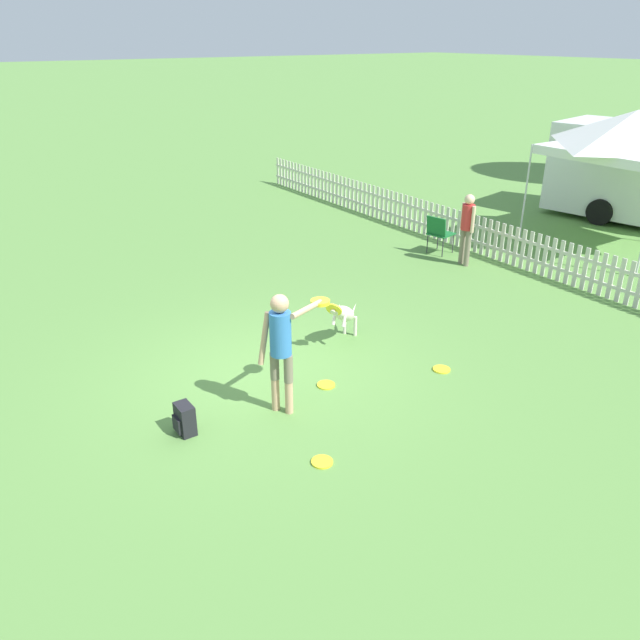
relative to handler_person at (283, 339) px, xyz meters
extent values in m
plane|color=#5B8C42|center=(-0.89, 0.27, -1.06)|extent=(240.00, 240.00, 0.00)
cylinder|color=tan|center=(-0.07, -0.09, -0.82)|extent=(0.11, 0.11, 0.47)
cylinder|color=#7A705B|center=(-0.07, -0.09, -0.39)|extent=(0.12, 0.12, 0.39)
cylinder|color=tan|center=(0.10, 0.02, -0.82)|extent=(0.11, 0.11, 0.47)
cylinder|color=#7A705B|center=(0.10, 0.02, -0.39)|extent=(0.12, 0.12, 0.39)
cylinder|color=#3372BF|center=(0.01, -0.04, 0.09)|extent=(0.39, 0.39, 0.59)
sphere|color=tan|center=(0.01, -0.04, 0.51)|extent=(0.24, 0.24, 0.24)
cylinder|color=tan|center=(-0.13, -0.19, 0.01)|extent=(0.08, 0.21, 0.72)
cylinder|color=tan|center=(0.00, 0.37, 0.33)|extent=(0.38, 0.68, 0.14)
cylinder|color=yellow|center=(-0.15, 0.69, 0.28)|extent=(0.26, 0.26, 0.02)
cylinder|color=yellow|center=(-0.15, 0.69, 0.31)|extent=(0.26, 0.26, 0.02)
ellipsoid|color=beige|center=(-1.18, 1.87, -0.56)|extent=(0.59, 0.72, 0.53)
ellipsoid|color=silver|center=(-1.18, 1.87, -0.60)|extent=(0.32, 0.38, 0.26)
sphere|color=beige|center=(-0.98, 1.56, -0.35)|extent=(0.16, 0.16, 0.16)
cone|color=beige|center=(-0.95, 1.50, -0.31)|extent=(0.15, 0.17, 0.14)
cylinder|color=yellow|center=(-0.95, 1.50, -0.31)|extent=(0.30, 0.27, 0.24)
cone|color=beige|center=(-0.96, 1.61, -0.28)|extent=(0.05, 0.05, 0.07)
cone|color=beige|center=(-1.04, 1.55, -0.28)|extent=(0.05, 0.05, 0.07)
cylinder|color=silver|center=(-1.25, 2.16, -0.89)|extent=(0.06, 0.06, 0.34)
cylinder|color=silver|center=(-1.41, 2.06, -0.89)|extent=(0.06, 0.06, 0.34)
cylinder|color=silver|center=(-1.00, 1.75, -0.54)|extent=(0.13, 0.17, 0.27)
cylinder|color=silver|center=(-1.15, 1.66, -0.54)|extent=(0.13, 0.17, 0.27)
cone|color=beige|center=(-1.40, 2.23, -0.67)|extent=(0.22, 0.30, 0.21)
cylinder|color=yellow|center=(0.43, 2.51, -1.05)|extent=(0.26, 0.26, 0.02)
cylinder|color=yellow|center=(1.23, -0.24, -1.05)|extent=(0.26, 0.26, 0.02)
cylinder|color=yellow|center=(-0.19, 0.82, -1.05)|extent=(0.26, 0.26, 0.02)
cube|color=black|center=(-0.25, -1.31, -0.85)|extent=(0.29, 0.19, 0.41)
cube|color=black|center=(-0.25, -1.42, -0.89)|extent=(0.20, 0.04, 0.20)
cube|color=beige|center=(-0.89, 7.10, -0.80)|extent=(22.16, 0.04, 0.06)
cube|color=beige|center=(-0.89, 7.10, -0.44)|extent=(22.16, 0.04, 0.06)
cube|color=beige|center=(-11.88, 7.10, -0.63)|extent=(0.09, 0.02, 0.86)
cube|color=beige|center=(-11.69, 7.10, -0.63)|extent=(0.09, 0.02, 0.86)
cube|color=beige|center=(-11.51, 7.10, -0.63)|extent=(0.09, 0.02, 0.86)
cube|color=beige|center=(-11.32, 7.10, -0.63)|extent=(0.09, 0.02, 0.86)
cube|color=beige|center=(-11.13, 7.10, -0.63)|extent=(0.09, 0.02, 0.86)
cube|color=beige|center=(-10.95, 7.10, -0.63)|extent=(0.09, 0.02, 0.86)
cube|color=beige|center=(-10.76, 7.10, -0.63)|extent=(0.09, 0.02, 0.86)
cube|color=beige|center=(-10.58, 7.10, -0.63)|extent=(0.09, 0.02, 0.86)
cube|color=beige|center=(-10.39, 7.10, -0.63)|extent=(0.09, 0.02, 0.86)
cube|color=beige|center=(-10.20, 7.10, -0.63)|extent=(0.09, 0.02, 0.86)
cube|color=beige|center=(-10.02, 7.10, -0.63)|extent=(0.09, 0.02, 0.86)
cube|color=beige|center=(-9.83, 7.10, -0.63)|extent=(0.09, 0.02, 0.86)
cube|color=beige|center=(-9.65, 7.10, -0.63)|extent=(0.09, 0.02, 0.86)
cube|color=beige|center=(-9.46, 7.10, -0.63)|extent=(0.09, 0.02, 0.86)
cube|color=beige|center=(-9.27, 7.10, -0.63)|extent=(0.09, 0.02, 0.86)
cube|color=beige|center=(-9.09, 7.10, -0.63)|extent=(0.09, 0.02, 0.86)
cube|color=beige|center=(-8.90, 7.10, -0.63)|extent=(0.09, 0.02, 0.86)
cube|color=beige|center=(-8.71, 7.10, -0.63)|extent=(0.09, 0.02, 0.86)
cube|color=beige|center=(-8.53, 7.10, -0.63)|extent=(0.09, 0.02, 0.86)
cube|color=beige|center=(-8.34, 7.10, -0.63)|extent=(0.09, 0.02, 0.86)
cube|color=beige|center=(-8.16, 7.10, -0.63)|extent=(0.09, 0.02, 0.86)
cube|color=beige|center=(-7.97, 7.10, -0.63)|extent=(0.09, 0.02, 0.86)
cube|color=beige|center=(-7.78, 7.10, -0.63)|extent=(0.09, 0.02, 0.86)
cube|color=beige|center=(-7.60, 7.10, -0.63)|extent=(0.09, 0.02, 0.86)
cube|color=beige|center=(-7.41, 7.10, -0.63)|extent=(0.09, 0.02, 0.86)
cube|color=beige|center=(-7.22, 7.10, -0.63)|extent=(0.09, 0.02, 0.86)
cube|color=beige|center=(-7.04, 7.10, -0.63)|extent=(0.09, 0.02, 0.86)
cube|color=beige|center=(-6.85, 7.10, -0.63)|extent=(0.09, 0.02, 0.86)
cube|color=beige|center=(-6.67, 7.10, -0.63)|extent=(0.09, 0.02, 0.86)
cube|color=beige|center=(-6.48, 7.10, -0.63)|extent=(0.09, 0.02, 0.86)
cube|color=beige|center=(-6.29, 7.10, -0.63)|extent=(0.09, 0.02, 0.86)
cube|color=beige|center=(-6.11, 7.10, -0.63)|extent=(0.09, 0.02, 0.86)
cube|color=beige|center=(-5.92, 7.10, -0.63)|extent=(0.09, 0.02, 0.86)
cube|color=beige|center=(-5.73, 7.10, -0.63)|extent=(0.09, 0.02, 0.86)
cube|color=beige|center=(-5.55, 7.10, -0.63)|extent=(0.09, 0.02, 0.86)
cube|color=beige|center=(-5.36, 7.10, -0.63)|extent=(0.09, 0.02, 0.86)
cube|color=beige|center=(-5.18, 7.10, -0.63)|extent=(0.09, 0.02, 0.86)
cube|color=beige|center=(-4.99, 7.10, -0.63)|extent=(0.09, 0.02, 0.86)
cube|color=beige|center=(-4.80, 7.10, -0.63)|extent=(0.09, 0.02, 0.86)
cube|color=beige|center=(-4.62, 7.10, -0.63)|extent=(0.09, 0.02, 0.86)
cube|color=beige|center=(-4.43, 7.10, -0.63)|extent=(0.09, 0.02, 0.86)
cube|color=beige|center=(-4.25, 7.10, -0.63)|extent=(0.09, 0.02, 0.86)
cube|color=beige|center=(-4.06, 7.10, -0.63)|extent=(0.09, 0.02, 0.86)
cube|color=beige|center=(-3.87, 7.10, -0.63)|extent=(0.09, 0.02, 0.86)
cube|color=beige|center=(-3.69, 7.10, -0.63)|extent=(0.09, 0.02, 0.86)
cube|color=beige|center=(-3.50, 7.10, -0.63)|extent=(0.09, 0.02, 0.86)
cube|color=beige|center=(-3.31, 7.10, -0.63)|extent=(0.09, 0.02, 0.86)
cube|color=beige|center=(-3.13, 7.10, -0.63)|extent=(0.09, 0.02, 0.86)
cube|color=beige|center=(-2.94, 7.10, -0.63)|extent=(0.09, 0.02, 0.86)
cube|color=beige|center=(-2.76, 7.10, -0.63)|extent=(0.09, 0.02, 0.86)
cube|color=beige|center=(-2.57, 7.10, -0.63)|extent=(0.09, 0.02, 0.86)
cube|color=beige|center=(-2.38, 7.10, -0.63)|extent=(0.09, 0.02, 0.86)
cube|color=beige|center=(-2.20, 7.10, -0.63)|extent=(0.09, 0.02, 0.86)
cube|color=beige|center=(-2.01, 7.10, -0.63)|extent=(0.09, 0.02, 0.86)
cube|color=beige|center=(-1.82, 7.10, -0.63)|extent=(0.09, 0.02, 0.86)
cube|color=beige|center=(-1.64, 7.10, -0.63)|extent=(0.09, 0.02, 0.86)
cube|color=beige|center=(-1.45, 7.10, -0.63)|extent=(0.09, 0.02, 0.86)
cube|color=beige|center=(-1.27, 7.10, -0.63)|extent=(0.09, 0.02, 0.86)
cube|color=beige|center=(-1.08, 7.10, -0.63)|extent=(0.09, 0.02, 0.86)
cube|color=beige|center=(-0.89, 7.10, -0.63)|extent=(0.09, 0.02, 0.86)
cube|color=beige|center=(-0.71, 7.10, -0.63)|extent=(0.09, 0.02, 0.86)
cube|color=beige|center=(-0.52, 7.10, -0.63)|extent=(0.09, 0.02, 0.86)
cube|color=beige|center=(-0.33, 7.10, -0.63)|extent=(0.09, 0.02, 0.86)
cube|color=beige|center=(-0.15, 7.10, -0.63)|extent=(0.09, 0.02, 0.86)
cube|color=beige|center=(0.04, 7.10, -0.63)|extent=(0.09, 0.02, 0.86)
cube|color=beige|center=(0.22, 7.10, -0.63)|extent=(0.09, 0.02, 0.86)
cube|color=beige|center=(0.41, 7.10, -0.63)|extent=(0.09, 0.02, 0.86)
cube|color=beige|center=(0.60, 7.10, -0.63)|extent=(0.09, 0.02, 0.86)
cube|color=beige|center=(0.78, 7.10, -0.63)|extent=(0.09, 0.02, 0.86)
cylinder|color=#333338|center=(-3.40, 6.65, -0.83)|extent=(0.02, 0.02, 0.45)
cylinder|color=#333338|center=(-3.81, 6.57, -0.83)|extent=(0.02, 0.02, 0.45)
cylinder|color=#333338|center=(-3.32, 6.24, -0.83)|extent=(0.02, 0.02, 0.45)
cylinder|color=#333338|center=(-3.73, 6.16, -0.83)|extent=(0.02, 0.02, 0.45)
cube|color=#19662D|center=(-3.57, 6.41, -0.60)|extent=(0.58, 0.58, 0.03)
cube|color=#19662D|center=(-3.53, 6.19, -0.39)|extent=(0.50, 0.18, 0.43)
cylinder|color=silver|center=(-3.13, 8.66, 0.09)|extent=(0.04, 0.04, 2.30)
cylinder|color=silver|center=(-3.13, 11.67, 0.09)|extent=(0.04, 0.04, 2.30)
cube|color=white|center=(-1.63, 10.16, 1.14)|extent=(3.00, 3.00, 0.20)
pyramid|color=white|center=(-1.63, 10.16, 1.64)|extent=(3.00, 3.00, 0.79)
cylinder|color=#7A705B|center=(-2.60, 6.25, -0.66)|extent=(0.11, 0.11, 0.79)
cylinder|color=#7A705B|center=(-2.78, 6.27, -0.66)|extent=(0.11, 0.11, 0.79)
cylinder|color=red|center=(-2.69, 6.26, 0.00)|extent=(0.27, 0.27, 0.54)
sphere|color=beige|center=(-2.69, 6.26, 0.38)|extent=(0.22, 0.22, 0.22)
cylinder|color=beige|center=(-2.53, 6.24, -0.01)|extent=(0.08, 0.08, 0.56)
cylinder|color=beige|center=(-2.86, 6.29, -0.01)|extent=(0.08, 0.08, 0.56)
cylinder|color=black|center=(-3.29, 13.68, -0.72)|extent=(0.70, 0.31, 0.68)
cylinder|color=black|center=(-2.86, 11.49, -0.72)|extent=(0.70, 0.31, 0.68)
camera|label=1|loc=(6.12, -3.66, 3.56)|focal=35.00mm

